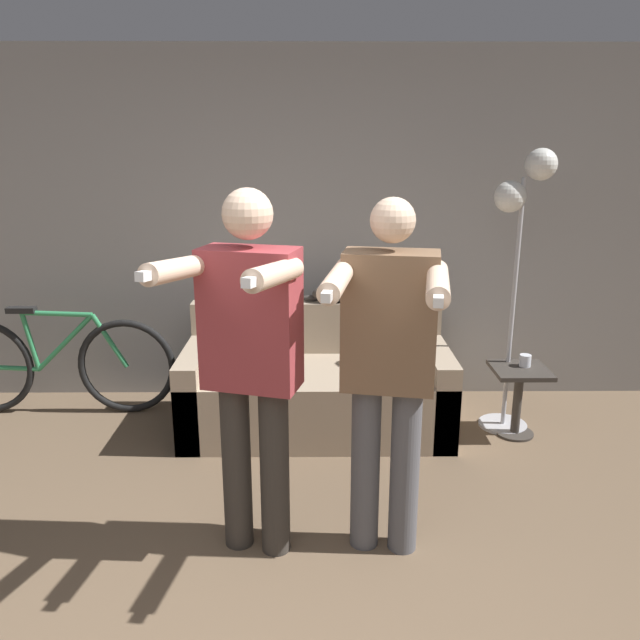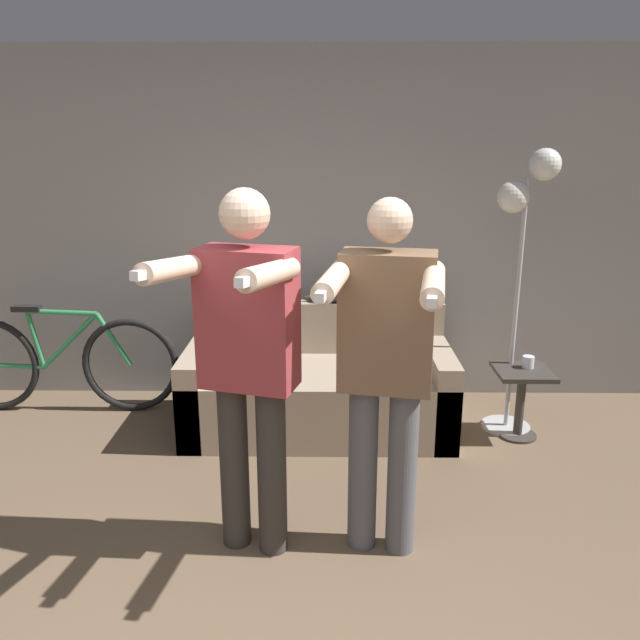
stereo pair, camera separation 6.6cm
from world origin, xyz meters
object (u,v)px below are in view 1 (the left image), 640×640
floor_lamp (522,221)px  cup (525,361)px  cat (336,292)px  couch (317,389)px  bicycle (56,365)px  person_left (250,353)px  person_right (388,360)px  side_table (518,389)px

floor_lamp → cup: 0.93m
floor_lamp → cat: bearing=163.8°
couch → bicycle: 1.92m
person_left → floor_lamp: 2.16m
person_right → cat: size_ratio=4.04×
couch → cup: (1.40, -0.11, 0.25)m
couch → cup: couch is taller
person_left → floor_lamp: (1.62, 1.37, 0.43)m
cat → cup: cat is taller
person_right → bicycle: 2.82m
side_table → bicycle: 3.28m
floor_lamp → bicycle: bearing=175.4°
person_right → bicycle: size_ratio=0.98×
side_table → cup: 0.19m
bicycle → person_left: bearing=-45.5°
person_left → cat: person_left is taller
side_table → cup: bearing=43.8°
person_right → side_table: 1.74m
couch → bicycle: (-1.90, 0.24, 0.10)m
floor_lamp → couch: bearing=179.2°
cat → side_table: size_ratio=0.88×
person_right → cat: bearing=106.4°
couch → side_table: couch is taller
person_left → cat: (0.44, 1.71, -0.13)m
person_right → floor_lamp: bearing=64.1°
cat → bicycle: cat is taller
couch → side_table: size_ratio=3.75×
cat → cup: (1.26, -0.43, -0.37)m
cat → person_left: bearing=-104.6°
couch → side_table: (1.36, -0.15, 0.06)m
couch → floor_lamp: (1.32, -0.02, 1.17)m
couch → person_left: size_ratio=1.03×
couch → bicycle: bearing=172.7°
person_left → side_table: person_left is taller
person_right → side_table: (1.04, 1.24, -0.65)m
couch → person_right: bearing=-76.9°
person_right → couch: bearing=113.5°
person_right → floor_lamp: 1.76m
person_right → side_table: person_right is taller
floor_lamp → side_table: floor_lamp is taller
person_left → person_right: 0.62m
couch → cat: bearing=66.3°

